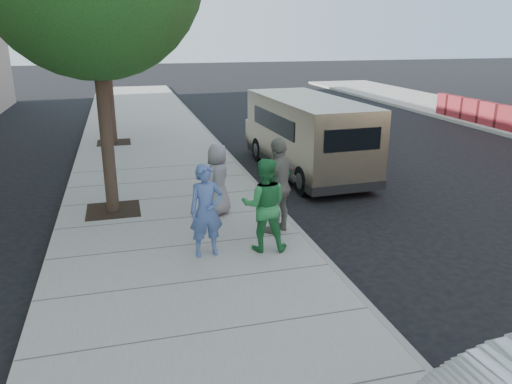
# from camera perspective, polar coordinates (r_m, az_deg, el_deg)

# --- Properties ---
(ground) EXTENTS (120.00, 120.00, 0.00)m
(ground) POSITION_cam_1_polar(r_m,az_deg,el_deg) (9.97, -2.58, -6.28)
(ground) COLOR black
(ground) RESTS_ON ground
(sidewalk) EXTENTS (5.00, 60.00, 0.15)m
(sidewalk) POSITION_cam_1_polar(r_m,az_deg,el_deg) (9.80, -8.34, -6.44)
(sidewalk) COLOR gray
(sidewalk) RESTS_ON ground
(curb_face) EXTENTS (0.12, 60.00, 0.16)m
(curb_face) POSITION_cam_1_polar(r_m,az_deg,el_deg) (10.32, 5.27, -5.02)
(curb_face) COLOR gray
(curb_face) RESTS_ON ground
(tree_far) EXTENTS (3.92, 3.80, 6.49)m
(tree_far) POSITION_cam_1_polar(r_m,az_deg,el_deg) (18.91, -17.06, 19.61)
(tree_far) COLOR black
(tree_far) RESTS_ON sidewalk
(parking_meter) EXTENTS (0.28, 0.13, 1.29)m
(parking_meter) POSITION_cam_1_polar(r_m,az_deg,el_deg) (10.25, 3.10, 0.89)
(parking_meter) COLOR gray
(parking_meter) RESTS_ON sidewalk
(van) EXTENTS (2.27, 6.11, 2.24)m
(van) POSITION_cam_1_polar(r_m,az_deg,el_deg) (14.95, 5.72, 6.65)
(van) COLOR tan
(van) RESTS_ON ground
(person_officer) EXTENTS (0.65, 0.45, 1.71)m
(person_officer) POSITION_cam_1_polar(r_m,az_deg,el_deg) (9.02, -5.70, -2.15)
(person_officer) COLOR #4E69A6
(person_officer) RESTS_ON sidewalk
(person_green_shirt) EXTENTS (1.00, 0.86, 1.76)m
(person_green_shirt) POSITION_cam_1_polar(r_m,az_deg,el_deg) (9.19, 0.97, -1.49)
(person_green_shirt) COLOR #2C8743
(person_green_shirt) RESTS_ON sidewalk
(person_gray_shirt) EXTENTS (0.90, 0.92, 1.60)m
(person_gray_shirt) POSITION_cam_1_polar(r_m,az_deg,el_deg) (11.08, -4.37, 1.43)
(person_gray_shirt) COLOR gray
(person_gray_shirt) RESTS_ON sidewalk
(person_striped_polo) EXTENTS (1.19, 1.10, 1.96)m
(person_striped_polo) POSITION_cam_1_polar(r_m,az_deg,el_deg) (9.99, 2.66, 0.71)
(person_striped_polo) COLOR gray
(person_striped_polo) RESTS_ON sidewalk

